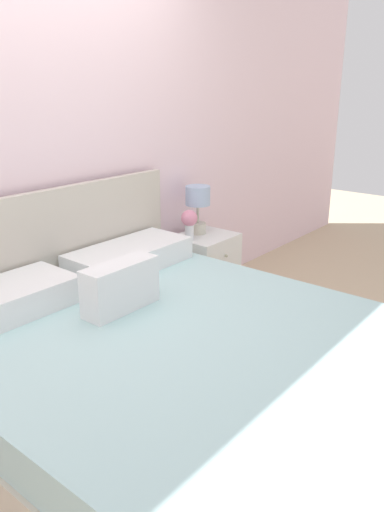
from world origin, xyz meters
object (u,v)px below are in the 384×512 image
bed (175,375)px  table_lamp (198,203)px  nightstand (205,269)px  flower_vase (190,221)px

bed → table_lamp: bed is taller
bed → nightstand: bearing=32.5°
bed → flower_vase: (1.10, 0.82, 0.39)m
bed → table_lamp: bearing=34.8°
nightstand → flower_vase: size_ratio=2.47×
bed → flower_vase: 1.42m
bed → nightstand: 1.49m
nightstand → flower_vase: flower_vase is taller
nightstand → flower_vase: bearing=174.0°
table_lamp → flower_vase: 0.20m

